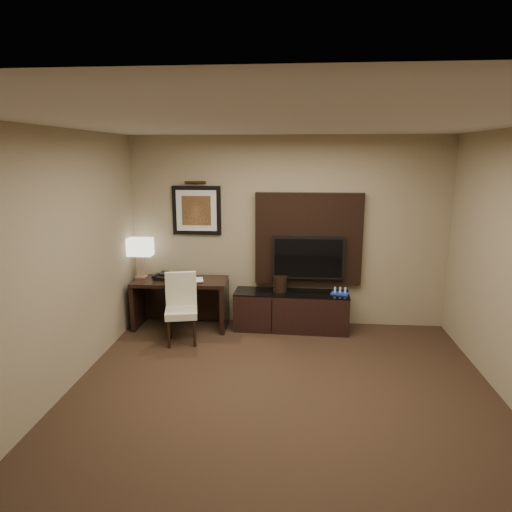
# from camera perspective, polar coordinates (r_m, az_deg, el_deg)

# --- Properties ---
(floor) EXTENTS (4.50, 5.00, 0.01)m
(floor) POSITION_cam_1_polar(r_m,az_deg,el_deg) (4.63, 3.05, -19.25)
(floor) COLOR #312016
(floor) RESTS_ON ground
(ceiling) EXTENTS (4.50, 5.00, 0.01)m
(ceiling) POSITION_cam_1_polar(r_m,az_deg,el_deg) (3.94, 3.53, 16.40)
(ceiling) COLOR silver
(ceiling) RESTS_ON wall_back
(wall_back) EXTENTS (4.50, 0.01, 2.70)m
(wall_back) POSITION_cam_1_polar(r_m,az_deg,el_deg) (6.52, 3.94, 2.99)
(wall_back) COLOR #988967
(wall_back) RESTS_ON floor
(wall_front) EXTENTS (4.50, 0.01, 2.70)m
(wall_front) POSITION_cam_1_polar(r_m,az_deg,el_deg) (1.80, 0.62, -24.57)
(wall_front) COLOR #988967
(wall_front) RESTS_ON floor
(wall_left) EXTENTS (0.01, 5.00, 2.70)m
(wall_left) POSITION_cam_1_polar(r_m,az_deg,el_deg) (4.71, -25.26, -1.97)
(wall_left) COLOR #988967
(wall_left) RESTS_ON floor
(desk) EXTENTS (1.34, 0.61, 0.71)m
(desk) POSITION_cam_1_polar(r_m,az_deg,el_deg) (6.63, -9.37, -5.89)
(desk) COLOR black
(desk) RESTS_ON floor
(credenza) EXTENTS (1.61, 0.50, 0.55)m
(credenza) POSITION_cam_1_polar(r_m,az_deg,el_deg) (6.50, 4.42, -6.85)
(credenza) COLOR black
(credenza) RESTS_ON floor
(tv_wall_panel) EXTENTS (1.50, 0.12, 1.30)m
(tv_wall_panel) POSITION_cam_1_polar(r_m,az_deg,el_deg) (6.48, 6.57, 2.15)
(tv_wall_panel) COLOR black
(tv_wall_panel) RESTS_ON wall_back
(tv) EXTENTS (1.00, 0.08, 0.60)m
(tv) POSITION_cam_1_polar(r_m,az_deg,el_deg) (6.43, 6.54, -0.20)
(tv) COLOR black
(tv) RESTS_ON tv_wall_panel
(artwork) EXTENTS (0.70, 0.04, 0.70)m
(artwork) POSITION_cam_1_polar(r_m,az_deg,el_deg) (6.61, -7.42, 5.67)
(artwork) COLOR black
(artwork) RESTS_ON wall_back
(picture_light) EXTENTS (0.04, 0.04, 0.30)m
(picture_light) POSITION_cam_1_polar(r_m,az_deg,el_deg) (6.54, -7.59, 9.11)
(picture_light) COLOR #3C2D13
(picture_light) RESTS_ON wall_back
(desk_chair) EXTENTS (0.50, 0.55, 0.85)m
(desk_chair) POSITION_cam_1_polar(r_m,az_deg,el_deg) (6.07, -9.31, -6.90)
(desk_chair) COLOR beige
(desk_chair) RESTS_ON floor
(table_lamp) EXTENTS (0.37, 0.26, 0.54)m
(table_lamp) POSITION_cam_1_polar(r_m,az_deg,el_deg) (6.71, -14.23, -0.34)
(table_lamp) COLOR #A38165
(table_lamp) RESTS_ON desk
(desk_phone) EXTENTS (0.23, 0.22, 0.10)m
(desk_phone) POSITION_cam_1_polar(r_m,az_deg,el_deg) (6.58, -11.67, -2.44)
(desk_phone) COLOR black
(desk_phone) RESTS_ON desk
(blue_folder) EXTENTS (0.34, 0.40, 0.02)m
(blue_folder) POSITION_cam_1_polar(r_m,az_deg,el_deg) (6.46, -8.73, -2.97)
(blue_folder) COLOR #1A59A9
(blue_folder) RESTS_ON desk
(book) EXTENTS (0.18, 0.07, 0.24)m
(book) POSITION_cam_1_polar(r_m,az_deg,el_deg) (6.39, -8.28, -2.11)
(book) COLOR tan
(book) RESTS_ON desk
(ice_bucket) EXTENTS (0.24, 0.24, 0.22)m
(ice_bucket) POSITION_cam_1_polar(r_m,az_deg,el_deg) (6.42, 3.03, -3.51)
(ice_bucket) COLOR black
(ice_bucket) RESTS_ON credenza
(minibar_tray) EXTENTS (0.26, 0.20, 0.08)m
(minibar_tray) POSITION_cam_1_polar(r_m,az_deg,el_deg) (6.41, 10.46, -4.35)
(minibar_tray) COLOR #1B3BB4
(minibar_tray) RESTS_ON credenza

